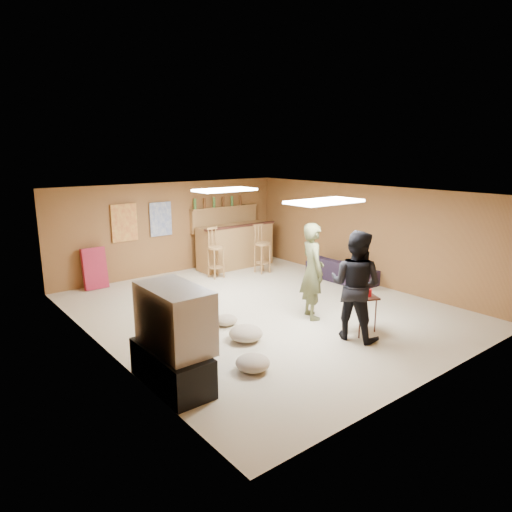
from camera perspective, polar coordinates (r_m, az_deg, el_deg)
ground at (r=8.70m, az=0.82°, el=-6.66°), size 7.00×7.00×0.00m
ceiling at (r=8.23m, az=0.87°, el=7.92°), size 6.00×7.00×0.02m
wall_back at (r=11.28m, az=-10.49°, el=3.47°), size 6.00×0.02×2.20m
wall_front at (r=6.19m, az=21.88°, el=-5.17°), size 6.00×0.02×2.20m
wall_left at (r=6.96m, az=-18.69°, el=-2.96°), size 0.02×7.00×2.20m
wall_right at (r=10.52m, az=13.63°, el=2.63°), size 0.02×7.00×2.20m
tv_stand at (r=6.06m, az=-10.51°, el=-13.48°), size 0.55×1.30×0.50m
dvd_box at (r=6.20m, az=-8.63°, el=-13.81°), size 0.35×0.50×0.08m
tv_body at (r=5.83m, az=-10.16°, el=-7.59°), size 0.60×1.10×0.80m
tv_screen at (r=5.98m, az=-7.53°, el=-6.99°), size 0.02×0.95×0.65m
bar_counter at (r=11.69m, az=-2.61°, el=1.27°), size 2.00×0.60×1.10m
bar_lip at (r=11.40m, az=-1.90°, el=3.78°), size 2.10×0.12×0.05m
bar_shelf at (r=11.90m, az=-3.94°, el=6.10°), size 2.00×0.18×0.05m
bar_backing at (r=11.96m, az=-3.97°, el=4.68°), size 2.00×0.14×0.60m
poster_left at (r=10.70m, az=-16.13°, el=4.02°), size 0.60×0.03×0.85m
poster_right at (r=11.07m, az=-11.82°, el=4.54°), size 0.55×0.03×0.80m
folding_chair_stack at (r=10.46m, az=-19.52°, el=-1.47°), size 0.50×0.26×0.91m
ceiling_panel_front at (r=7.14m, az=8.57°, el=6.75°), size 1.20×0.60×0.04m
ceiling_panel_back at (r=9.19m, az=-3.92°, el=8.24°), size 1.20×0.60×0.04m
person_olive at (r=8.11m, az=7.08°, el=-1.88°), size 0.63×0.74×1.72m
person_black at (r=7.33m, az=12.32°, el=-3.59°), size 0.88×1.01×1.75m
sofa at (r=10.72m, az=10.69°, el=-1.68°), size 0.67×1.72×0.50m
tray_table at (r=7.73m, az=12.93°, el=-7.11°), size 0.60×0.56×0.63m
cup_red_near at (r=7.56m, az=12.16°, el=-4.56°), size 0.10×0.10×0.11m
cup_red_far at (r=7.62m, az=13.95°, el=-4.49°), size 0.11×0.11×0.12m
cup_blue at (r=7.80m, az=13.20°, el=-4.11°), size 0.09×0.09×0.10m
bar_stool_left at (r=10.72m, az=-5.03°, el=0.15°), size 0.36×0.36×1.10m
bar_stool_right at (r=11.12m, az=0.80°, el=0.74°), size 0.39×0.39×1.13m
cushion_near_tv at (r=7.30m, az=-1.29°, el=-9.63°), size 0.63×0.63×0.24m
cushion_mid at (r=7.95m, az=-3.81°, el=-7.98°), size 0.46×0.46×0.18m
cushion_far at (r=6.39m, az=-0.41°, el=-13.21°), size 0.50×0.50×0.22m
bottle_row at (r=11.76m, az=-4.70°, el=6.76°), size 1.48×0.08×0.26m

